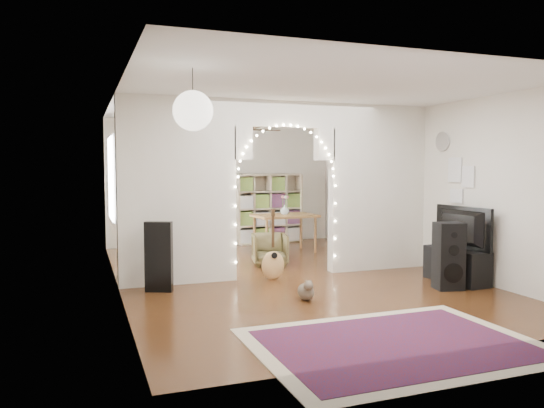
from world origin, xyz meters
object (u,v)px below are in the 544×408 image
object	(u,v)px
acoustic_guitar	(273,254)
dining_chair_right	(270,249)
floor_speaker	(449,256)
media_console	(456,266)
bookcase	(268,208)
dining_table	(285,218)
dining_chair_left	(171,239)

from	to	relation	value
acoustic_guitar	dining_chair_right	bearing A→B (deg)	87.73
floor_speaker	media_console	xyz separation A→B (m)	(0.39, 0.31, -0.21)
acoustic_guitar	bookcase	world-z (taller)	bookcase
floor_speaker	dining_chair_right	size ratio (longest dim) A/B	1.55
media_console	dining_table	distance (m)	3.73
floor_speaker	dining_table	xyz separation A→B (m)	(-0.98, 3.75, 0.22)
floor_speaker	bookcase	xyz separation A→B (m)	(-0.83, 5.15, 0.31)
acoustic_guitar	dining_table	size ratio (longest dim) A/B	0.73
media_console	dining_chair_right	distance (m)	3.08
dining_table	dining_chair_right	bearing A→B (deg)	-125.30
bookcase	dining_chair_right	world-z (taller)	bookcase
dining_chair_right	acoustic_guitar	bearing A→B (deg)	-95.38
dining_table	bookcase	bearing A→B (deg)	80.18
floor_speaker	media_console	distance (m)	0.55
media_console	dining_chair_left	size ratio (longest dim) A/B	1.75
dining_table	dining_chair_left	xyz separation A→B (m)	(-2.11, 0.84, -0.42)
acoustic_guitar	media_console	size ratio (longest dim) A/B	0.91
bookcase	dining_table	bearing A→B (deg)	-105.58
bookcase	dining_table	size ratio (longest dim) A/B	1.24
bookcase	acoustic_guitar	bearing A→B (deg)	-117.85
dining_chair_left	dining_chair_right	size ratio (longest dim) A/B	0.96
dining_table	acoustic_guitar	bearing A→B (deg)	-118.66
media_console	dining_chair_left	distance (m)	5.51
bookcase	dining_table	distance (m)	1.40
acoustic_guitar	bookcase	bearing A→B (deg)	86.66
media_console	dining_chair_right	xyz separation A→B (m)	(-2.11, 2.25, 0.02)
media_console	dining_chair_left	xyz separation A→B (m)	(-3.48, 4.28, 0.01)
media_console	dining_table	xyz separation A→B (m)	(-1.37, 3.44, 0.43)
floor_speaker	dining_chair_right	xyz separation A→B (m)	(-1.72, 2.56, -0.19)
dining_chair_left	media_console	bearing A→B (deg)	-49.64
dining_chair_left	dining_chair_right	world-z (taller)	dining_chair_right
acoustic_guitar	dining_chair_left	bearing A→B (deg)	122.67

